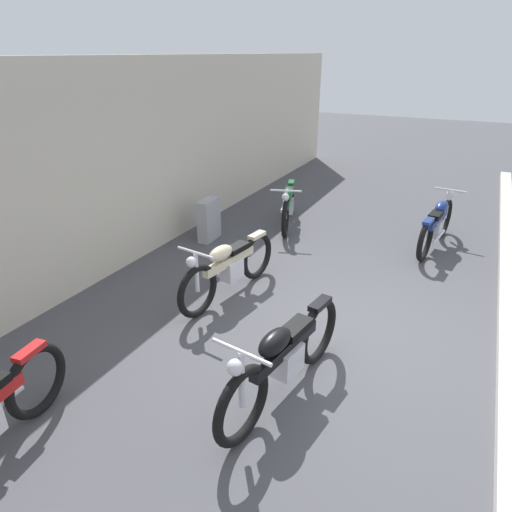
{
  "coord_description": "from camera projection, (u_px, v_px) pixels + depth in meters",
  "views": [
    {
      "loc": [
        -4.41,
        -0.83,
        3.02
      ],
      "look_at": [
        0.43,
        1.59,
        0.55
      ],
      "focal_mm": 31.56,
      "sensor_mm": 36.0,
      "label": 1
    }
  ],
  "objects": [
    {
      "name": "motorcycle_black",
      "position": [
        284.0,
        358.0,
        4.15
      ],
      "size": [
        2.02,
        0.58,
        0.91
      ],
      "rotation": [
        0.0,
        0.0,
        2.99
      ],
      "color": "black",
      "rests_on": "ground_plane"
    },
    {
      "name": "curb_strip",
      "position": [
        510.0,
        372.0,
        4.54
      ],
      "size": [
        18.0,
        0.24,
        0.12
      ],
      "primitive_type": "cube",
      "color": "#B7B2A8",
      "rests_on": "ground_plane"
    },
    {
      "name": "motorcycle_blue",
      "position": [
        437.0,
        224.0,
        7.44
      ],
      "size": [
        1.92,
        0.54,
        0.87
      ],
      "rotation": [
        0.0,
        0.0,
        -0.13
      ],
      "color": "black",
      "rests_on": "ground_plane"
    },
    {
      "name": "motorcycle_cream",
      "position": [
        229.0,
        267.0,
        5.93
      ],
      "size": [
        1.95,
        0.55,
        0.88
      ],
      "rotation": [
        0.0,
        0.0,
        2.99
      ],
      "color": "black",
      "rests_on": "ground_plane"
    },
    {
      "name": "building_wall",
      "position": [
        91.0,
        174.0,
        6.15
      ],
      "size": [
        18.0,
        0.3,
        2.98
      ],
      "primitive_type": "cube",
      "color": "beige",
      "rests_on": "ground_plane"
    },
    {
      "name": "motorcycle_green",
      "position": [
        288.0,
        204.0,
        8.41
      ],
      "size": [
        1.85,
        0.79,
        0.86
      ],
      "rotation": [
        0.0,
        0.0,
        3.46
      ],
      "color": "black",
      "rests_on": "ground_plane"
    },
    {
      "name": "ground_plane",
      "position": [
        362.0,
        339.0,
        5.18
      ],
      "size": [
        40.0,
        40.0,
        0.0
      ],
      "primitive_type": "plane",
      "color": "#47474C"
    },
    {
      "name": "stone_marker",
      "position": [
        209.0,
        220.0,
        7.78
      ],
      "size": [
        0.52,
        0.24,
        0.72
      ],
      "primitive_type": "cube",
      "rotation": [
        0.0,
        0.0,
        0.07
      ],
      "color": "#9E9EA3",
      "rests_on": "ground_plane"
    }
  ]
}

